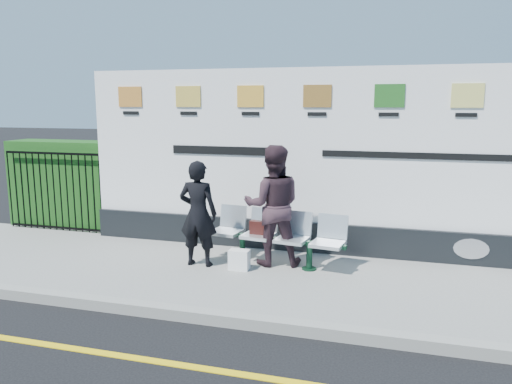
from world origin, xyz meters
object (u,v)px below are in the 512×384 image
at_px(billboard, 316,174).
at_px(bench, 275,250).
at_px(woman_left, 198,214).
at_px(woman_right, 273,205).

height_order(billboard, bench, billboard).
xyz_separation_m(billboard, bench, (-0.47, -0.90, -1.07)).
distance_m(woman_left, woman_right, 1.13).
bearing_deg(woman_right, billboard, -136.03).
bearing_deg(woman_left, bench, -165.33).
relative_size(bench, woman_right, 1.15).
height_order(bench, woman_left, woman_left).
height_order(billboard, woman_right, billboard).
relative_size(bench, woman_left, 1.31).
bearing_deg(woman_left, woman_right, -163.16).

